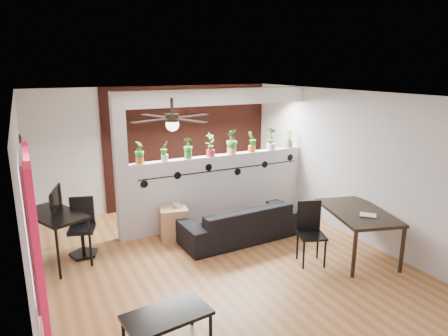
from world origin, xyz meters
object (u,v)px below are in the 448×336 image
potted_plant_0 (139,152)px  potted_plant_5 (252,141)px  potted_plant_3 (210,144)px  sofa (240,222)px  computer_desk (54,218)px  coffee_table (167,317)px  potted_plant_6 (271,138)px  potted_plant_4 (232,141)px  dining_table (358,215)px  cube_shelf (174,223)px  folding_chair (310,227)px  potted_plant_2 (188,147)px  cup (176,205)px  ceiling_fan (172,120)px  office_chair (83,231)px  potted_plant_1 (164,150)px  potted_plant_7 (289,138)px

potted_plant_0 → potted_plant_5: 2.26m
potted_plant_3 → sofa: size_ratio=0.21×
computer_desk → coffee_table: (0.88, -2.68, -0.36)m
potted_plant_6 → coffee_table: bearing=-137.3°
potted_plant_4 → dining_table: bearing=-65.2°
cube_shelf → folding_chair: 2.40m
potted_plant_6 → computer_desk: bearing=-174.9°
folding_chair → coffee_table: (-2.66, -0.93, -0.20)m
potted_plant_2 → potted_plant_5: potted_plant_5 is taller
potted_plant_6 → cube_shelf: bearing=-170.7°
potted_plant_4 → coffee_table: bearing=-128.2°
potted_plant_6 → cube_shelf: 2.63m
cup → potted_plant_5: bearing=11.9°
potted_plant_6 → cube_shelf: (-2.26, -0.37, -1.31)m
potted_plant_3 → coffee_table: (-1.95, -3.05, -1.20)m
potted_plant_4 → sofa: size_ratio=0.23×
potted_plant_2 → potted_plant_3: (0.45, 0.00, 0.02)m
potted_plant_0 → potted_plant_6: (2.71, 0.00, 0.04)m
coffee_table → potted_plant_3: bearing=57.5°
ceiling_fan → potted_plant_0: bearing=89.4°
cube_shelf → potted_plant_6: bearing=21.1°
potted_plant_3 → potted_plant_6: 1.35m
cup → office_chair: size_ratio=0.12×
sofa → potted_plant_1: bearing=-41.7°
potted_plant_7 → potted_plant_5: bearing=-180.0°
ceiling_fan → potted_plant_0: 1.95m
sofa → potted_plant_6: bearing=-145.8°
potted_plant_0 → coffee_table: (-0.59, -3.05, -1.18)m
potted_plant_5 → computer_desk: bearing=-174.3°
sofa → cup: 1.18m
potted_plant_5 → cup: potted_plant_5 is taller
potted_plant_2 → computer_desk: bearing=-171.1°
cup → coffee_table: bearing=-112.2°
cup → potted_plant_4: bearing=15.8°
dining_table → folding_chair: 0.83m
folding_chair → cube_shelf: bearing=132.6°
potted_plant_3 → dining_table: 2.90m
potted_plant_0 → potted_plant_5: (2.26, -0.00, 0.01)m
potted_plant_0 → computer_desk: bearing=-165.8°
potted_plant_3 → potted_plant_6: size_ratio=0.94×
potted_plant_0 → office_chair: (-1.07, -0.29, -1.15)m
potted_plant_2 → potted_plant_5: (1.35, 0.00, 0.00)m
computer_desk → office_chair: office_chair is taller
dining_table → coffee_table: dining_table is taller
cube_shelf → coffee_table: cube_shelf is taller
potted_plant_1 → sofa: 1.86m
cup → computer_desk: computer_desk is taller
ceiling_fan → potted_plant_3: bearing=52.6°
cup → folding_chair: folding_chair is taller
potted_plant_5 → sofa: 1.70m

